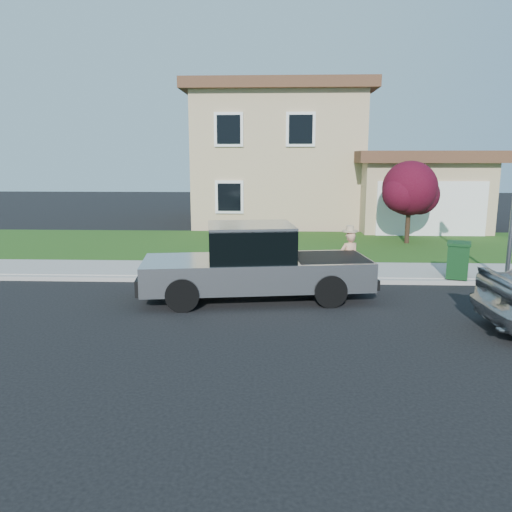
# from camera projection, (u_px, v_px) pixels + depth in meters

# --- Properties ---
(ground) EXTENTS (80.00, 80.00, 0.00)m
(ground) POSITION_uv_depth(u_px,v_px,m) (277.00, 315.00, 10.79)
(ground) COLOR black
(ground) RESTS_ON ground
(curb) EXTENTS (40.00, 0.20, 0.12)m
(curb) POSITION_uv_depth(u_px,v_px,m) (314.00, 281.00, 13.58)
(curb) COLOR gray
(curb) RESTS_ON ground
(sidewalk) EXTENTS (40.00, 2.00, 0.15)m
(sidewalk) POSITION_uv_depth(u_px,v_px,m) (311.00, 271.00, 14.65)
(sidewalk) COLOR gray
(sidewalk) RESTS_ON ground
(lawn) EXTENTS (40.00, 7.00, 0.10)m
(lawn) POSITION_uv_depth(u_px,v_px,m) (303.00, 246.00, 19.07)
(lawn) COLOR #1E4714
(lawn) RESTS_ON ground
(house) EXTENTS (14.00, 11.30, 6.85)m
(house) POSITION_uv_depth(u_px,v_px,m) (303.00, 162.00, 26.18)
(house) COLOR tan
(house) RESTS_ON ground
(pickup_truck) EXTENTS (5.73, 2.63, 1.81)m
(pickup_truck) POSITION_uv_depth(u_px,v_px,m) (255.00, 264.00, 11.94)
(pickup_truck) COLOR black
(pickup_truck) RESTS_ON ground
(woman) EXTENTS (0.63, 0.53, 1.62)m
(woman) POSITION_uv_depth(u_px,v_px,m) (349.00, 258.00, 13.07)
(woman) COLOR tan
(woman) RESTS_ON ground
(ornamental_tree) EXTENTS (2.30, 2.07, 3.16)m
(ornamental_tree) POSITION_uv_depth(u_px,v_px,m) (410.00, 191.00, 19.02)
(ornamental_tree) COLOR black
(ornamental_tree) RESTS_ON lawn
(trash_bin) EXTENTS (0.80, 0.85, 0.98)m
(trash_bin) POSITION_uv_depth(u_px,v_px,m) (458.00, 260.00, 13.50)
(trash_bin) COLOR #0E3314
(trash_bin) RESTS_ON sidewalk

